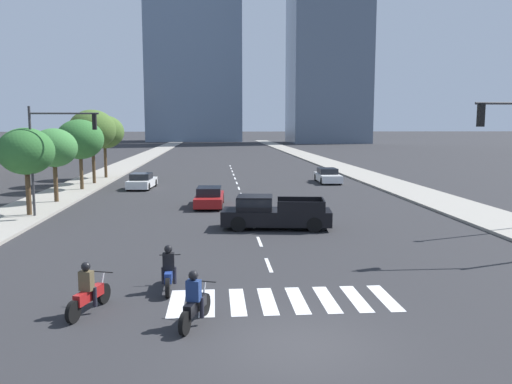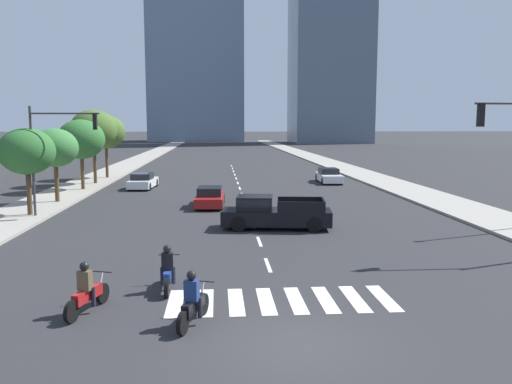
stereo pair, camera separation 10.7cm
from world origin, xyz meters
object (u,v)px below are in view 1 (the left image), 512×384
Objects in this scene: street_tree_third at (80,139)px; street_tree_fifth at (104,132)px; motorcycle_trailing at (195,303)px; sedan_white_0 at (328,176)px; pickup_truck at (271,213)px; street_tree_second at (54,148)px; street_tree_fourth at (92,130)px; motorcycle_third at (89,293)px; sedan_white_2 at (142,181)px; motorcycle_lead at (169,272)px; street_tree_nearest at (26,152)px; sedan_red_1 at (209,197)px; traffic_signal_far at (56,142)px.

street_tree_third is 0.92× the size of street_tree_fifth.
motorcycle_trailing is 0.41× the size of sedan_white_0.
pickup_truck is 16.66m from street_tree_second.
motorcycle_third is at bearing -77.70° from street_tree_fourth.
sedan_white_2 is (-8.83, 17.50, -0.22)m from pickup_truck.
sedan_white_0 is at bearing -5.19° from motorcycle_third.
motorcycle_third is (-2.99, 1.10, -0.00)m from motorcycle_trailing.
street_tree_second is at bearing 23.89° from motorcycle_lead.
street_tree_nearest is at bearing -10.62° from pickup_truck.
sedan_red_1 is 0.77× the size of street_tree_fifth.
street_tree_fourth reaches higher than street_tree_third.
motorcycle_trailing is 0.35× the size of pickup_truck.
street_tree_fifth is (-1.74, 21.62, 0.25)m from traffic_signal_far.
sedan_white_0 is 1.09× the size of sedan_white_2.
sedan_red_1 is 9.88m from traffic_signal_far.
street_tree_third reaches higher than motorcycle_lead.
street_tree_third reaches higher than sedan_white_0.
pickup_truck reaches higher than motorcycle_lead.
street_tree_fourth is (-4.55, 3.10, 4.22)m from sedan_white_2.
sedan_white_2 is at bearing -77.03° from sedan_white_0.
street_tree_third is (-7.00, 27.81, 3.51)m from motorcycle_third.
motorcycle_trailing is at bearing -73.25° from street_tree_fourth.
motorcycle_third is at bearing -170.81° from sedan_white_2.
street_tree_nearest reaches higher than sedan_red_1.
motorcycle_trailing is 0.32× the size of traffic_signal_far.
street_tree_fourth reaches higher than sedan_white_0.
street_tree_fifth is at bearing 90.00° from street_tree_third.
street_tree_third is at bearing 32.11° from motorcycle_third.
pickup_truck is at bearing -62.41° from street_tree_fifth.
sedan_white_2 is at bearing 60.41° from street_tree_second.
traffic_signal_far reaches higher than street_tree_fifth.
sedan_red_1 is at bearing -146.16° from sedan_white_2.
traffic_signal_far is at bearing 36.71° from motorcycle_third.
sedan_white_0 is 0.76× the size of street_tree_fourth.
motorcycle_trailing and motorcycle_third have the same top height.
sedan_white_2 is (-5.45, 30.13, 0.01)m from motorcycle_trailing.
sedan_white_2 is 5.87m from street_tree_third.
sedan_white_2 is at bearing 15.00° from street_tree_third.
sedan_white_0 is 0.79× the size of traffic_signal_far.
motorcycle_trailing reaches higher than sedan_white_0.
sedan_white_2 is at bearing 29.35° from motorcycle_trailing.
motorcycle_trailing reaches higher than sedan_red_1.
pickup_truck is at bearing -18.91° from traffic_signal_far.
street_tree_second is 11.16m from street_tree_fourth.
street_tree_second reaches higher than motorcycle_third.
motorcycle_lead is 1.06× the size of motorcycle_trailing.
street_tree_fourth reaches higher than motorcycle_third.
sedan_white_2 is 14.29m from street_tree_nearest.
street_tree_fifth is at bearing -101.45° from sedan_white_0.
pickup_truck is 29.12m from street_tree_fifth.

